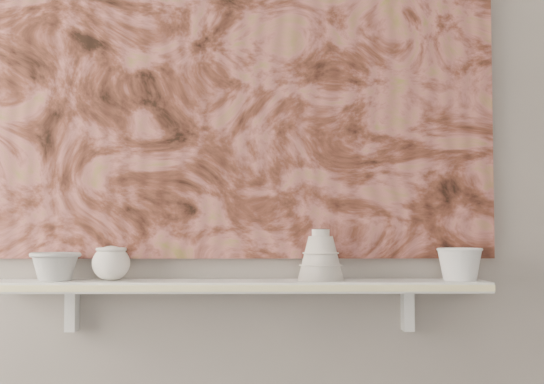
{
  "coord_description": "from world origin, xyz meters",
  "views": [
    {
      "loc": [
        0.07,
        -0.65,
        1.07
      ],
      "look_at": [
        0.09,
        1.49,
        1.18
      ],
      "focal_mm": 50.0,
      "sensor_mm": 36.0,
      "label": 1
    }
  ],
  "objects_px": {
    "painting": "(241,74)",
    "bowl_grey": "(55,266)",
    "shelf": "(240,286)",
    "cup_cream": "(111,263)",
    "bell_vessel": "(321,255)",
    "bowl_white": "(460,264)"
  },
  "relations": [
    {
      "from": "bowl_grey",
      "to": "painting",
      "type": "bearing_deg",
      "value": 8.74
    },
    {
      "from": "painting",
      "to": "bell_vessel",
      "type": "xyz_separation_m",
      "value": [
        0.23,
        -0.08,
        -0.54
      ]
    },
    {
      "from": "painting",
      "to": "bell_vessel",
      "type": "distance_m",
      "value": 0.59
    },
    {
      "from": "bowl_grey",
      "to": "bowl_white",
      "type": "bearing_deg",
      "value": 0.0
    },
    {
      "from": "shelf",
      "to": "cup_cream",
      "type": "relative_size",
      "value": 13.03
    },
    {
      "from": "bell_vessel",
      "to": "painting",
      "type": "bearing_deg",
      "value": 160.8
    },
    {
      "from": "cup_cream",
      "to": "bowl_white",
      "type": "bearing_deg",
      "value": 0.0
    },
    {
      "from": "shelf",
      "to": "cup_cream",
      "type": "xyz_separation_m",
      "value": [
        -0.37,
        0.0,
        0.06
      ]
    },
    {
      "from": "shelf",
      "to": "bowl_grey",
      "type": "bearing_deg",
      "value": 180.0
    },
    {
      "from": "shelf",
      "to": "painting",
      "type": "relative_size",
      "value": 0.93
    },
    {
      "from": "painting",
      "to": "bowl_grey",
      "type": "distance_m",
      "value": 0.78
    },
    {
      "from": "shelf",
      "to": "bowl_white",
      "type": "height_order",
      "value": "bowl_white"
    },
    {
      "from": "shelf",
      "to": "painting",
      "type": "xyz_separation_m",
      "value": [
        0.0,
        0.08,
        0.62
      ]
    },
    {
      "from": "bell_vessel",
      "to": "bowl_white",
      "type": "bearing_deg",
      "value": 0.0
    },
    {
      "from": "bowl_grey",
      "to": "cup_cream",
      "type": "xyz_separation_m",
      "value": [
        0.16,
        0.0,
        0.01
      ]
    },
    {
      "from": "shelf",
      "to": "bell_vessel",
      "type": "relative_size",
      "value": 9.54
    },
    {
      "from": "painting",
      "to": "bell_vessel",
      "type": "height_order",
      "value": "painting"
    },
    {
      "from": "cup_cream",
      "to": "bell_vessel",
      "type": "xyz_separation_m",
      "value": [
        0.6,
        0.0,
        0.02
      ]
    },
    {
      "from": "bell_vessel",
      "to": "shelf",
      "type": "bearing_deg",
      "value": 180.0
    },
    {
      "from": "bowl_grey",
      "to": "shelf",
      "type": "bearing_deg",
      "value": 0.0
    },
    {
      "from": "bell_vessel",
      "to": "cup_cream",
      "type": "bearing_deg",
      "value": 180.0
    },
    {
      "from": "shelf",
      "to": "painting",
      "type": "bearing_deg",
      "value": 90.0
    }
  ]
}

